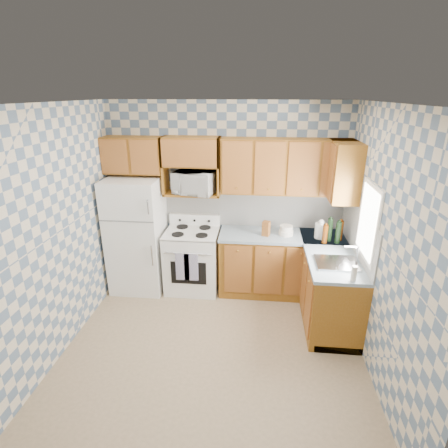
# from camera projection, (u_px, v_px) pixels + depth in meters

# --- Properties ---
(floor) EXTENTS (3.40, 3.40, 0.00)m
(floor) POSITION_uv_depth(u_px,v_px,m) (213.00, 345.00, 4.11)
(floor) COLOR #806C4F
(floor) RESTS_ON ground
(back_wall) EXTENTS (3.40, 0.02, 2.70)m
(back_wall) POSITION_uv_depth(u_px,v_px,m) (226.00, 197.00, 5.12)
(back_wall) COLOR slate
(back_wall) RESTS_ON ground
(right_wall) EXTENTS (0.02, 3.20, 2.70)m
(right_wall) POSITION_uv_depth(u_px,v_px,m) (381.00, 247.00, 3.47)
(right_wall) COLOR slate
(right_wall) RESTS_ON ground
(backsplash_back) EXTENTS (2.60, 0.02, 0.56)m
(backsplash_back) POSITION_uv_depth(u_px,v_px,m) (253.00, 208.00, 5.12)
(backsplash_back) COLOR white
(backsplash_back) RESTS_ON back_wall
(backsplash_right) EXTENTS (0.02, 1.60, 0.56)m
(backsplash_right) POSITION_uv_depth(u_px,v_px,m) (358.00, 231.00, 4.27)
(backsplash_right) COLOR white
(backsplash_right) RESTS_ON right_wall
(refrigerator) EXTENTS (0.75, 0.70, 1.68)m
(refrigerator) POSITION_uv_depth(u_px,v_px,m) (137.00, 235.00, 5.09)
(refrigerator) COLOR white
(refrigerator) RESTS_ON floor
(stove_body) EXTENTS (0.76, 0.65, 0.90)m
(stove_body) POSITION_uv_depth(u_px,v_px,m) (193.00, 261.00, 5.18)
(stove_body) COLOR white
(stove_body) RESTS_ON floor
(cooktop) EXTENTS (0.76, 0.65, 0.02)m
(cooktop) POSITION_uv_depth(u_px,v_px,m) (192.00, 232.00, 5.02)
(cooktop) COLOR silver
(cooktop) RESTS_ON stove_body
(backguard) EXTENTS (0.76, 0.08, 0.17)m
(backguard) POSITION_uv_depth(u_px,v_px,m) (195.00, 219.00, 5.24)
(backguard) COLOR white
(backguard) RESTS_ON cooktop
(dish_towel_left) EXTENTS (0.19, 0.02, 0.41)m
(dish_towel_left) POSITION_uv_depth(u_px,v_px,m) (183.00, 267.00, 4.84)
(dish_towel_left) COLOR navy
(dish_towel_left) RESTS_ON stove_body
(dish_towel_right) EXTENTS (0.19, 0.02, 0.41)m
(dish_towel_right) POSITION_uv_depth(u_px,v_px,m) (191.00, 267.00, 4.83)
(dish_towel_right) COLOR navy
(dish_towel_right) RESTS_ON stove_body
(base_cabinets_back) EXTENTS (1.75, 0.60, 0.88)m
(base_cabinets_back) POSITION_uv_depth(u_px,v_px,m) (281.00, 264.00, 5.08)
(base_cabinets_back) COLOR brown
(base_cabinets_back) RESTS_ON floor
(base_cabinets_right) EXTENTS (0.60, 1.60, 0.88)m
(base_cabinets_right) POSITION_uv_depth(u_px,v_px,m) (327.00, 284.00, 4.56)
(base_cabinets_right) COLOR brown
(base_cabinets_right) RESTS_ON floor
(countertop_back) EXTENTS (1.77, 0.63, 0.04)m
(countertop_back) POSITION_uv_depth(u_px,v_px,m) (283.00, 235.00, 4.91)
(countertop_back) COLOR gray
(countertop_back) RESTS_ON base_cabinets_back
(countertop_right) EXTENTS (0.63, 1.60, 0.04)m
(countertop_right) POSITION_uv_depth(u_px,v_px,m) (330.00, 252.00, 4.40)
(countertop_right) COLOR gray
(countertop_right) RESTS_ON base_cabinets_right
(upper_cabinets_back) EXTENTS (1.75, 0.33, 0.74)m
(upper_cabinets_back) POSITION_uv_depth(u_px,v_px,m) (286.00, 167.00, 4.71)
(upper_cabinets_back) COLOR brown
(upper_cabinets_back) RESTS_ON back_wall
(upper_cabinets_fridge) EXTENTS (0.82, 0.33, 0.50)m
(upper_cabinets_fridge) POSITION_uv_depth(u_px,v_px,m) (133.00, 155.00, 4.86)
(upper_cabinets_fridge) COLOR brown
(upper_cabinets_fridge) RESTS_ON back_wall
(upper_cabinets_right) EXTENTS (0.33, 0.70, 0.74)m
(upper_cabinets_right) POSITION_uv_depth(u_px,v_px,m) (343.00, 171.00, 4.47)
(upper_cabinets_right) COLOR brown
(upper_cabinets_right) RESTS_ON right_wall
(microwave_shelf) EXTENTS (0.80, 0.33, 0.03)m
(microwave_shelf) POSITION_uv_depth(u_px,v_px,m) (193.00, 194.00, 4.98)
(microwave_shelf) COLOR brown
(microwave_shelf) RESTS_ON back_wall
(microwave) EXTENTS (0.63, 0.50, 0.31)m
(microwave) POSITION_uv_depth(u_px,v_px,m) (195.00, 183.00, 4.88)
(microwave) COLOR white
(microwave) RESTS_ON microwave_shelf
(sink) EXTENTS (0.48, 0.40, 0.03)m
(sink) POSITION_uv_depth(u_px,v_px,m) (337.00, 263.00, 4.07)
(sink) COLOR #B7B7BC
(sink) RESTS_ON countertop_right
(window) EXTENTS (0.02, 0.66, 0.86)m
(window) POSITION_uv_depth(u_px,v_px,m) (368.00, 222.00, 3.85)
(window) COLOR white
(window) RESTS_ON right_wall
(bottle_0) EXTENTS (0.07, 0.07, 0.31)m
(bottle_0) POSITION_uv_depth(u_px,v_px,m) (330.00, 230.00, 4.64)
(bottle_0) COLOR black
(bottle_0) RESTS_ON countertop_back
(bottle_1) EXTENTS (0.07, 0.07, 0.29)m
(bottle_1) POSITION_uv_depth(u_px,v_px,m) (338.00, 232.00, 4.58)
(bottle_1) COLOR black
(bottle_1) RESTS_ON countertop_back
(bottle_2) EXTENTS (0.07, 0.07, 0.27)m
(bottle_2) POSITION_uv_depth(u_px,v_px,m) (340.00, 230.00, 4.67)
(bottle_2) COLOR #512407
(bottle_2) RESTS_ON countertop_back
(bottle_3) EXTENTS (0.07, 0.07, 0.25)m
(bottle_3) POSITION_uv_depth(u_px,v_px,m) (325.00, 234.00, 4.59)
(bottle_3) COLOR #512407
(bottle_3) RESTS_ON countertop_back
(knife_block) EXTENTS (0.12, 0.12, 0.21)m
(knife_block) POSITION_uv_depth(u_px,v_px,m) (266.00, 229.00, 4.83)
(knife_block) COLOR brown
(knife_block) RESTS_ON countertop_back
(electric_kettle) EXTENTS (0.16, 0.16, 0.21)m
(electric_kettle) POSITION_uv_depth(u_px,v_px,m) (321.00, 231.00, 4.76)
(electric_kettle) COLOR white
(electric_kettle) RESTS_ON countertop_back
(food_containers) EXTENTS (0.20, 0.20, 0.14)m
(food_containers) POSITION_uv_depth(u_px,v_px,m) (286.00, 230.00, 4.86)
(food_containers) COLOR silver
(food_containers) RESTS_ON countertop_back
(soap_bottle) EXTENTS (0.06, 0.06, 0.17)m
(soap_bottle) POSITION_uv_depth(u_px,v_px,m) (354.00, 273.00, 3.67)
(soap_bottle) COLOR silver
(soap_bottle) RESTS_ON countertop_right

